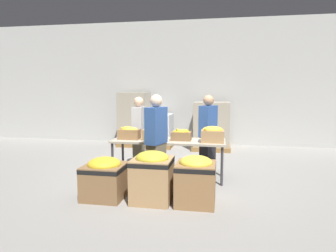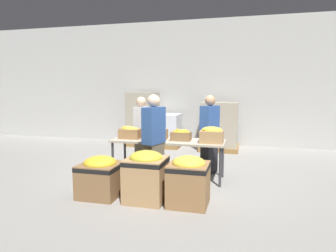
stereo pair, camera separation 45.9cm
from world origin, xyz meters
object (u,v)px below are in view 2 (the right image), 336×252
Objects in this scene: volunteer_2 at (210,135)px; banana_box_0 at (130,132)px; pallet_stack_1 at (166,131)px; volunteer_1 at (141,133)px; donation_bin_1 at (146,174)px; donation_bin_0 at (100,175)px; pallet_stack_0 at (220,126)px; banana_box_1 at (155,133)px; pallet_stack_2 at (143,119)px; donation_bin_2 at (189,179)px; banana_box_3 at (212,135)px; banana_box_2 at (181,135)px; sorting_table at (168,143)px; volunteer_0 at (154,141)px.

banana_box_0 is at bearing -43.97° from volunteer_2.
pallet_stack_1 is (-1.69, 2.67, -0.33)m from volunteer_2.
volunteer_1 is 2.05m from donation_bin_1.
pallet_stack_0 is at bearing 70.26° from donation_bin_0.
pallet_stack_2 is (-1.43, 3.33, -0.08)m from banana_box_1.
banana_box_1 is 0.76m from volunteer_1.
donation_bin_2 is 0.46× the size of pallet_stack_2.
banana_box_2 is at bearing 170.41° from banana_box_3.
volunteer_2 is at bearing 36.77° from sorting_table.
banana_box_3 is at bearing -47.36° from volunteer_0.
banana_box_1 is 1.17m from banana_box_3.
banana_box_2 is 0.24× the size of volunteer_1.
banana_box_2 is at bearing 60.71° from volunteer_1.
pallet_stack_0 is (0.79, 4.48, 0.26)m from donation_bin_1.
volunteer_0 reaches higher than banana_box_3.
banana_box_2 is 0.23× the size of volunteer_2.
banana_box_1 is at bearing 40.55° from volunteer_1.
volunteer_0 is 1.17m from donation_bin_2.
volunteer_0 reaches higher than volunteer_1.
sorting_table is at bearing 173.95° from banana_box_3.
banana_box_2 is 1.46m from donation_bin_2.
pallet_stack_0 is at bearing 79.95° from donation_bin_1.
donation_bin_1 is at bearing 180.00° from donation_bin_2.
volunteer_2 is at bearing 28.26° from banana_box_1.
pallet_stack_0 is at bearing 88.78° from donation_bin_2.
banana_box_0 is 1.08× the size of banana_box_2.
banana_box_0 is 0.25× the size of volunteer_0.
banana_box_1 reaches higher than donation_bin_2.
donation_bin_0 is 1.51m from donation_bin_2.
banana_box_2 is at bearing -16.81° from volunteer_2.
pallet_stack_1 is at bearing 90.96° from donation_bin_0.
donation_bin_0 is at bearing -15.57° from volunteer_2.
pallet_stack_2 is at bearing 117.00° from sorting_table.
sorting_table is 0.31m from banana_box_2.
banana_box_0 is at bearing 139.36° from donation_bin_2.
banana_box_2 is at bearing 0.05° from banana_box_1.
pallet_stack_0 is (1.54, 2.61, -0.11)m from volunteer_1.
volunteer_0 is at bearing -67.99° from pallet_stack_2.
pallet_stack_1 is at bearing 101.21° from banana_box_1.
banana_box_3 is at bearing -87.87° from pallet_stack_0.
donation_bin_0 is at bearing 180.00° from donation_bin_2.
banana_box_2 reaches higher than sorting_table.
pallet_stack_1 is (-0.11, 3.27, -0.41)m from banana_box_0.
volunteer_1 reaches higher than banana_box_1.
volunteer_0 reaches higher than donation_bin_0.
pallet_stack_1 is (-0.79, 3.80, -0.35)m from volunteer_0.
donation_bin_2 is at bearing -62.94° from pallet_stack_2.
banana_box_0 is 0.51× the size of donation_bin_1.
banana_box_0 reaches higher than banana_box_2.
sorting_table is at bearing -74.16° from pallet_stack_1.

